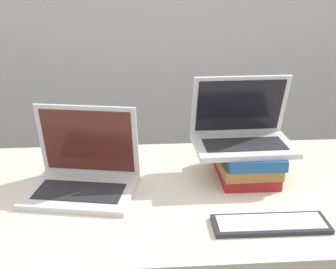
{
  "coord_description": "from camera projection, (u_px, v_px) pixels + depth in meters",
  "views": [
    {
      "loc": [
        -0.11,
        -0.89,
        1.39
      ],
      "look_at": [
        -0.02,
        0.38,
        0.92
      ],
      "focal_mm": 50.0,
      "sensor_mm": 36.0,
      "label": 1
    }
  ],
  "objects": [
    {
      "name": "desk",
      "position": [
        174.0,
        211.0,
        1.45
      ],
      "size": [
        1.62,
        0.77,
        0.74
      ],
      "color": "beige",
      "rests_on": "ground_plane"
    },
    {
      "name": "wireless_keyboard",
      "position": [
        270.0,
        224.0,
        1.23
      ],
      "size": [
        0.31,
        0.11,
        0.01
      ],
      "color": "#28282D",
      "rests_on": "desk"
    },
    {
      "name": "laptop_left",
      "position": [
        83.0,
        174.0,
        1.41
      ],
      "size": [
        0.36,
        0.3,
        0.25
      ],
      "color": "silver",
      "rests_on": "desk"
    },
    {
      "name": "laptop_on_books",
      "position": [
        242.0,
        132.0,
        1.48
      ],
      "size": [
        0.31,
        0.23,
        0.22
      ],
      "color": "silver",
      "rests_on": "book_stack"
    },
    {
      "name": "book_stack",
      "position": [
        247.0,
        161.0,
        1.5
      ],
      "size": [
        0.2,
        0.26,
        0.1
      ],
      "color": "maroon",
      "rests_on": "desk"
    }
  ]
}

